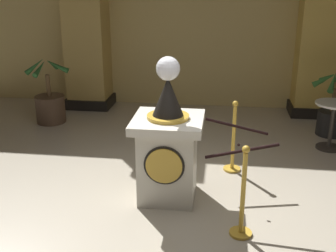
{
  "coord_description": "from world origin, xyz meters",
  "views": [
    {
      "loc": [
        0.51,
        -4.24,
        2.61
      ],
      "look_at": [
        -0.1,
        0.39,
        0.93
      ],
      "focal_mm": 45.57,
      "sensor_mm": 36.0,
      "label": 1
    }
  ],
  "objects_px": {
    "stanchion_far": "(233,147)",
    "pedestal_clock": "(168,147)",
    "potted_palm_left": "(50,104)",
    "potted_palm_right": "(332,114)",
    "stanchion_near": "(242,205)",
    "cafe_table": "(332,120)"
  },
  "relations": [
    {
      "from": "pedestal_clock",
      "to": "potted_palm_left",
      "type": "height_order",
      "value": "pedestal_clock"
    },
    {
      "from": "stanchion_far",
      "to": "cafe_table",
      "type": "relative_size",
      "value": 1.35
    },
    {
      "from": "pedestal_clock",
      "to": "potted_palm_left",
      "type": "distance_m",
      "value": 3.55
    },
    {
      "from": "stanchion_far",
      "to": "potted_palm_right",
      "type": "distance_m",
      "value": 2.33
    },
    {
      "from": "pedestal_clock",
      "to": "stanchion_far",
      "type": "relative_size",
      "value": 1.73
    },
    {
      "from": "stanchion_near",
      "to": "stanchion_far",
      "type": "height_order",
      "value": "stanchion_near"
    },
    {
      "from": "pedestal_clock",
      "to": "potted_palm_left",
      "type": "xyz_separation_m",
      "value": [
        -2.51,
        2.49,
        -0.32
      ]
    },
    {
      "from": "stanchion_near",
      "to": "stanchion_far",
      "type": "relative_size",
      "value": 1.01
    },
    {
      "from": "stanchion_far",
      "to": "potted_palm_left",
      "type": "height_order",
      "value": "potted_palm_left"
    },
    {
      "from": "pedestal_clock",
      "to": "stanchion_far",
      "type": "height_order",
      "value": "pedestal_clock"
    },
    {
      "from": "pedestal_clock",
      "to": "potted_palm_left",
      "type": "bearing_deg",
      "value": 135.21
    },
    {
      "from": "potted_palm_left",
      "to": "pedestal_clock",
      "type": "bearing_deg",
      "value": -44.79
    },
    {
      "from": "pedestal_clock",
      "to": "stanchion_far",
      "type": "bearing_deg",
      "value": 47.65
    },
    {
      "from": "potted_palm_right",
      "to": "potted_palm_left",
      "type": "bearing_deg",
      "value": -179.99
    },
    {
      "from": "stanchion_far",
      "to": "potted_palm_right",
      "type": "bearing_deg",
      "value": 44.28
    },
    {
      "from": "stanchion_near",
      "to": "potted_palm_left",
      "type": "xyz_separation_m",
      "value": [
        -3.38,
        3.19,
        -0.01
      ]
    },
    {
      "from": "pedestal_clock",
      "to": "stanchion_far",
      "type": "distance_m",
      "value": 1.21
    },
    {
      "from": "stanchion_near",
      "to": "potted_palm_right",
      "type": "height_order",
      "value": "potted_palm_right"
    },
    {
      "from": "pedestal_clock",
      "to": "cafe_table",
      "type": "distance_m",
      "value": 2.97
    },
    {
      "from": "stanchion_far",
      "to": "pedestal_clock",
      "type": "bearing_deg",
      "value": -132.35
    },
    {
      "from": "stanchion_far",
      "to": "potted_palm_right",
      "type": "xyz_separation_m",
      "value": [
        1.67,
        1.63,
        0.02
      ]
    },
    {
      "from": "potted_palm_left",
      "to": "stanchion_far",
      "type": "bearing_deg",
      "value": -26.21
    }
  ]
}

